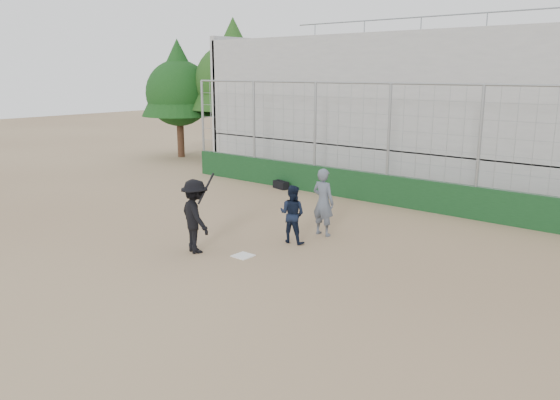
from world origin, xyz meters
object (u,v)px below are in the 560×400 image
Objects in this scene: batter_at_plate at (195,216)px; catcher_crouched at (292,223)px; umpire at (323,205)px; equipment_bag at (281,185)px.

batter_at_plate is 2.53m from catcher_crouched.
umpire is at bearing 63.73° from batter_at_plate.
batter_at_plate reaches higher than umpire.
equipment_bag is at bearing 114.14° from batter_at_plate.
batter_at_plate is 7.87m from equipment_bag.
equipment_bag is at bearing -36.75° from umpire.
umpire is at bearing -39.70° from equipment_bag.
catcher_crouched is 6.82m from equipment_bag.
umpire is (1.57, 3.19, -0.08)m from batter_at_plate.
catcher_crouched is 1.43× the size of equipment_bag.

